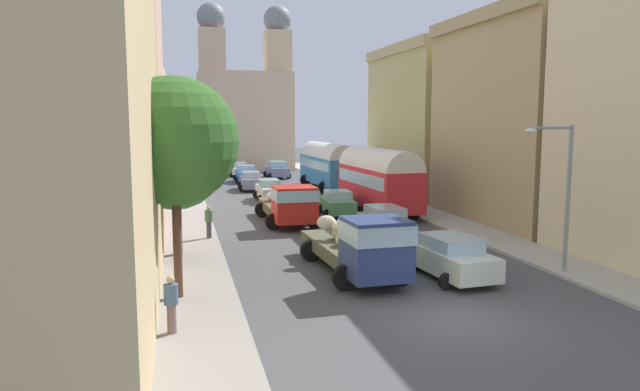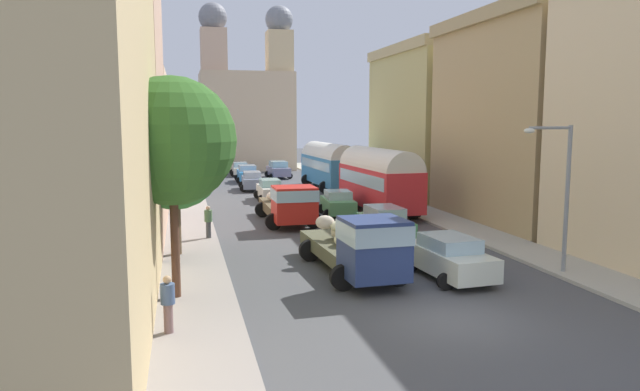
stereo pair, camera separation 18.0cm
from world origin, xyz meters
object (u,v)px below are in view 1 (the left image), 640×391
Objects in this scene: car_2 at (246,174)px; car_7 at (277,170)px; parked_bus_1 at (327,164)px; car_3 at (239,169)px; cargo_truck_0 at (361,245)px; cargo_truck_1 at (289,204)px; pedestrian_1 at (171,303)px; pedestrian_0 at (209,221)px; car_0 at (269,190)px; car_4 at (450,257)px; car_6 at (338,203)px; streetlamp_near at (561,184)px; parked_bus_0 at (378,178)px; car_1 at (251,181)px; car_5 at (385,222)px.

car_2 is 1.02× the size of car_7.
parked_bus_1 is 2.53× the size of car_3.
cargo_truck_0 reaches higher than car_2.
pedestrian_1 is (-6.29, -16.26, -0.24)m from cargo_truck_1.
pedestrian_0 reaches higher than car_3.
parked_bus_1 is at bearing -49.63° from car_2.
car_4 reaches higher than car_0.
car_6 is at bearing 62.34° from pedestrian_1.
car_4 is 14.82m from car_6.
pedestrian_0 is 16.06m from streetlamp_near.
parked_bus_0 reaches higher than pedestrian_1.
parked_bus_1 is 1.31× the size of cargo_truck_0.
pedestrian_0 is (-5.05, -13.60, 0.18)m from car_0.
cargo_truck_0 is 1.73× the size of car_2.
pedestrian_0 is at bearing -119.12° from parked_bus_1.
cargo_truck_0 is 28.80m from car_1.
streetlamp_near reaches higher than car_7.
car_6 is 21.05m from pedestrian_1.
car_0 is 0.73× the size of streetlamp_near.
car_1 is at bearing 90.31° from cargo_truck_1.
car_5 is at bearing -96.48° from parked_bus_1.
streetlamp_near is at bearing -83.76° from parked_bus_0.
parked_bus_1 is 2.30× the size of car_7.
streetlamp_near reaches higher than car_1.
pedestrian_0 is at bearing 82.67° from pedestrian_1.
car_7 reaches higher than car_4.
pedestrian_0 reaches higher than car_5.
parked_bus_1 is 5.73× the size of pedestrian_0.
car_4 is at bearing -73.02° from cargo_truck_1.
parked_bus_1 is at bearing -76.03° from car_7.
parked_bus_1 reaches higher than car_4.
pedestrian_0 is at bearing -102.53° from car_1.
parked_bus_0 is at bearing 29.61° from pedestrian_0.
pedestrian_1 is at bearing -167.04° from streetlamp_near.
parked_bus_1 is 9.56m from car_2.
cargo_truck_1 is 4.24m from car_6.
parked_bus_0 is 3.18m from car_6.
cargo_truck_0 reaches higher than car_0.
cargo_truck_0 is at bearing -101.94° from car_6.
cargo_truck_1 is 1.29× the size of streetlamp_near.
car_6 is (3.48, 2.39, -0.43)m from cargo_truck_1.
car_4 is at bearing -89.93° from car_7.
car_0 reaches higher than car_3.
cargo_truck_0 is 1.76× the size of car_7.
streetlamp_near is (14.27, 3.29, 2.52)m from pedestrian_1.
car_3 is 35.03m from car_5.
parked_bus_1 is 28.71m from cargo_truck_0.
cargo_truck_1 is at bearing 106.98° from car_4.
car_3 is at bearing 90.42° from cargo_truck_0.
car_1 is (-0.09, 17.07, -0.43)m from cargo_truck_1.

